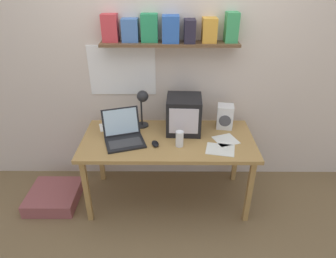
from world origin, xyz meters
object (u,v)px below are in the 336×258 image
printed_handout (220,149)px  laptop (123,133)px  juice_glass (180,140)px  crt_monitor (184,114)px  computer_mouse (155,144)px  open_notebook (226,140)px  corner_desk (168,144)px  desk_lamp (142,102)px  loose_paper_near_laptop (112,126)px  floor_cushion (54,196)px  space_heater (225,117)px

printed_handout → laptop: bearing=169.3°
juice_glass → crt_monitor: bearing=80.7°
juice_glass → printed_handout: bearing=-10.0°
computer_mouse → open_notebook: (0.64, 0.09, -0.01)m
juice_glass → corner_desk: bearing=129.4°
crt_monitor → computer_mouse: size_ratio=2.90×
juice_glass → printed_handout: 0.36m
desk_lamp → computer_mouse: desk_lamp is taller
loose_paper_near_laptop → floor_cushion: size_ratio=0.59×
space_heater → floor_cushion: 1.87m
computer_mouse → corner_desk: bearing=45.8°
crt_monitor → juice_glass: crt_monitor is taller
juice_glass → open_notebook: juice_glass is taller
corner_desk → laptop: size_ratio=3.69×
desk_lamp → printed_handout: bearing=-49.7°
desk_lamp → printed_handout: desk_lamp is taller
laptop → computer_mouse: 0.31m
open_notebook → printed_handout: same height
laptop → desk_lamp: bearing=35.8°
open_notebook → loose_paper_near_laptop: (-1.08, 0.26, 0.00)m
printed_handout → floor_cushion: printed_handout is taller
laptop → floor_cushion: laptop is taller
juice_glass → loose_paper_near_laptop: bearing=151.3°
laptop → computer_mouse: size_ratio=3.62×
open_notebook → desk_lamp: bearing=163.5°
open_notebook → floor_cushion: (-1.67, -0.04, -0.64)m
crt_monitor → corner_desk: bearing=-130.6°
corner_desk → desk_lamp: 0.46m
space_heater → floor_cushion: space_heater is taller
space_heater → loose_paper_near_laptop: size_ratio=0.81×
crt_monitor → space_heater: size_ratio=1.48×
floor_cushion → space_heater: bearing=9.9°
corner_desk → loose_paper_near_laptop: bearing=157.1°
laptop → printed_handout: 0.87m
space_heater → printed_handout: (-0.10, -0.41, -0.11)m
space_heater → computer_mouse: (-0.66, -0.34, -0.10)m
open_notebook → loose_paper_near_laptop: bearing=166.4°
computer_mouse → loose_paper_near_laptop: bearing=141.5°
printed_handout → space_heater: bearing=76.8°
desk_lamp → loose_paper_near_laptop: 0.42m
laptop → open_notebook: 0.93m
corner_desk → printed_handout: 0.49m
corner_desk → laptop: bearing=-176.7°
corner_desk → space_heater: space_heater is taller
desk_lamp → printed_handout: size_ratio=1.43×
desk_lamp → printed_handout: 0.84m
corner_desk → open_notebook: bearing=-3.0°
laptop → open_notebook: laptop is taller
laptop → juice_glass: laptop is taller
printed_handout → floor_cushion: bearing=175.9°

